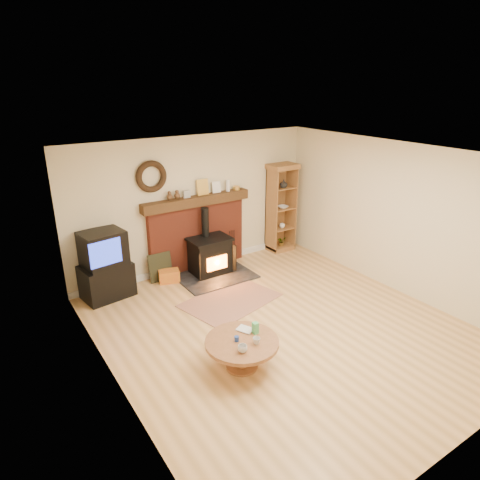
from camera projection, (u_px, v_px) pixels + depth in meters
ground at (282, 328)px, 6.51m from camera, size 5.50×5.50×0.00m
room_shell at (281, 220)px, 5.96m from camera, size 5.02×5.52×2.61m
chimney_breast at (197, 230)px, 8.30m from camera, size 2.20×0.22×1.78m
wood_stove at (211, 257)px, 8.19m from camera, size 1.40×1.00×1.29m
area_rug at (230, 300)px, 7.31m from camera, size 1.76×1.41×0.01m
tv_unit at (105, 266)px, 7.25m from camera, size 0.89×0.68×1.20m
curio_cabinet at (281, 208)px, 9.18m from camera, size 0.61×0.44×1.90m
firelog_box at (169, 276)px, 7.94m from camera, size 0.42×0.33×0.23m
leaning_painting at (160, 267)px, 7.96m from camera, size 0.45×0.12×0.53m
fire_tools at (232, 257)px, 8.77m from camera, size 0.16×0.16×0.70m
coffee_table at (242, 346)px, 5.51m from camera, size 0.96×0.96×0.57m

